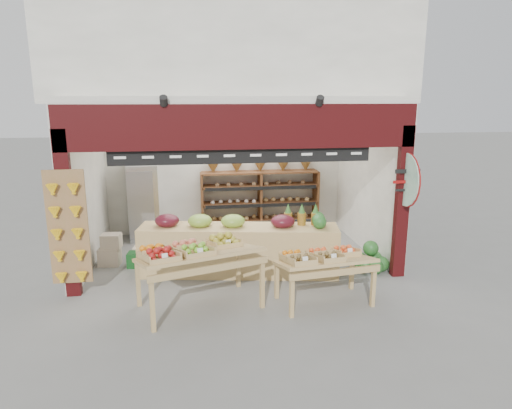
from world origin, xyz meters
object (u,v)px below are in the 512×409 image
Objects in this scene: refrigerator at (142,202)px; display_table_left at (191,253)px; cardboard_stack at (123,253)px; mid_counter at (238,248)px; back_shelving at (260,187)px; watermelon_pile at (369,260)px; display_table_right at (321,259)px.

refrigerator is 3.81m from display_table_left.
mid_counter reaches higher than cardboard_stack.
mid_counter is (-0.80, -2.50, -0.60)m from back_shelving.
watermelon_pile is (4.26, -2.59, -0.66)m from refrigerator.
display_table_left reaches higher than watermelon_pile.
refrigerator is at bearing 128.26° from display_table_right.
back_shelving is 3.26m from watermelon_pile.
watermelon_pile is (2.40, -0.19, -0.30)m from mid_counter.
cardboard_stack is 3.90m from display_table_right.
back_shelving is at bearing -7.86° from refrigerator.
back_shelving is 1.80× the size of display_table_right.
watermelon_pile is (1.28, 1.18, -0.53)m from display_table_right.
display_table_right reaches higher than watermelon_pile.
display_table_left is (-0.84, -1.27, 0.39)m from mid_counter.
cardboard_stack is 4.60m from watermelon_pile.
cardboard_stack reaches higher than watermelon_pile.
refrigerator is 1.75m from cardboard_stack.
refrigerator is at bearing 81.54° from cardboard_stack.
display_table_left is (1.02, -3.67, 0.04)m from refrigerator.
back_shelving is 4.12m from display_table_left.
display_table_right is at bearing -2.93° from display_table_left.
refrigerator is 1.72× the size of cardboard_stack.
back_shelving is 1.63× the size of refrigerator.
mid_counter is 5.16× the size of watermelon_pile.
display_table_left is 1.32× the size of display_table_right.
back_shelving reaches higher than cardboard_stack.
watermelon_pile is at bearing 18.52° from display_table_left.
cardboard_stack is (-2.90, -1.72, -0.86)m from back_shelving.
mid_counter is 1.78m from display_table_right.
display_table_right is at bearing -61.79° from refrigerator.
mid_counter is at bearing 129.15° from display_table_right.
cardboard_stack is 1.40× the size of watermelon_pile.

